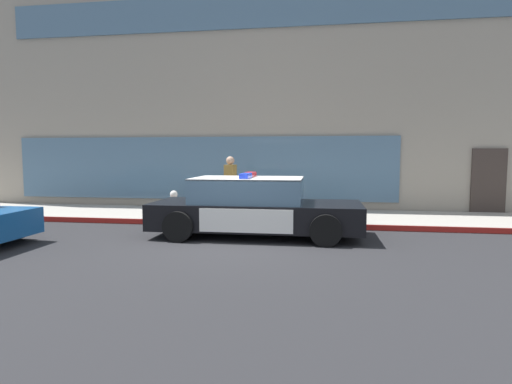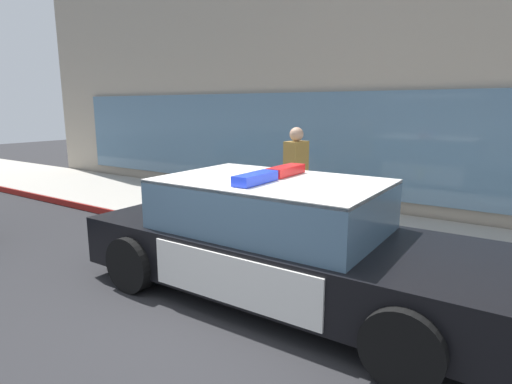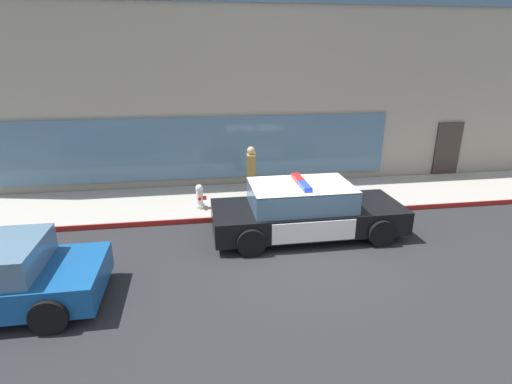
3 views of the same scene
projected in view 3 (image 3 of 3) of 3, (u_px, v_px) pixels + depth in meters
ground at (301, 246)px, 9.67m from camera, size 48.00×48.00×0.00m
sidewalk at (275, 198)px, 12.69m from camera, size 48.00×2.90×0.15m
curb_red_paint at (285, 215)px, 11.32m from camera, size 28.80×0.04×0.14m
storefront_building at (256, 53)px, 16.76m from camera, size 21.80×8.89×9.03m
police_cruiser at (305, 210)px, 10.10m from camera, size 4.87×2.10×1.49m
fire_hydrant at (200, 197)px, 11.56m from camera, size 0.34×0.39×0.73m
pedestrian_on_sidewalk at (251, 174)px, 11.98m from camera, size 0.31×0.43×1.71m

